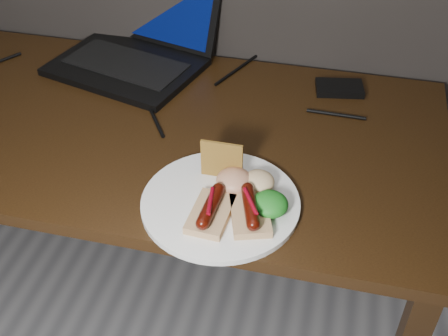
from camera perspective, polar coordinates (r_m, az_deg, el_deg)
name	(u,v)px	position (r m, az deg, el deg)	size (l,w,h in m)	color
desk	(145,153)	(1.38, -8.07, 1.55)	(1.40, 0.70, 0.75)	black
laptop	(138,43)	(1.56, -8.76, 12.48)	(0.45, 0.44, 0.25)	black
hard_drive	(339,88)	(1.46, 11.64, 7.96)	(0.12, 0.07, 0.02)	black
desk_cables	(165,86)	(1.45, -6.01, 8.28)	(1.06, 0.45, 0.01)	black
plate	(220,203)	(1.09, -0.37, -3.55)	(0.31, 0.31, 0.01)	white
bread_sausage_center	(211,210)	(1.05, -1.37, -4.32)	(0.08, 0.12, 0.04)	tan
bread_sausage_right	(250,211)	(1.05, 2.67, -4.34)	(0.10, 0.13, 0.04)	tan
crispbread	(222,160)	(1.12, -0.24, 0.81)	(0.09, 0.01, 0.09)	#AF8430
salad_greens	(270,204)	(1.06, 4.69, -3.68)	(0.07, 0.07, 0.04)	#125A15
salsa_mound	(234,180)	(1.10, 1.04, -1.26)	(0.07, 0.07, 0.04)	maroon
coleslaw_mound	(258,181)	(1.11, 3.51, -1.38)	(0.06, 0.06, 0.04)	beige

